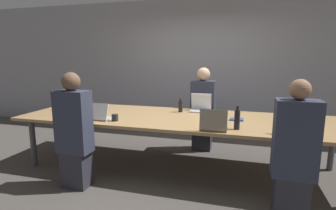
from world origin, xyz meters
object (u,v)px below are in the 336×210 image
cup_near_right (319,133)px  person_far_center (203,110)px  bottle_far_center (181,106)px  person_near_left (74,133)px  cup_near_left (115,118)px  laptop_far_center (201,106)px  person_near_right (294,154)px  laptop_near_left (97,115)px  stapler (207,120)px  bottle_near_midright (237,119)px  laptop_near_right (293,129)px  laptop_near_midright (214,124)px

cup_near_right → person_far_center: (-1.46, 1.36, -0.10)m
bottle_far_center → person_near_left: 1.63m
person_near_left → cup_near_left: person_near_left is taller
laptop_far_center → person_near_left: 1.95m
cup_near_right → bottle_far_center: bearing=154.2°
person_near_right → laptop_near_left: person_near_right is taller
cup_near_left → person_near_left: bearing=-125.9°
person_far_center → stapler: size_ratio=9.47×
bottle_near_midright → cup_near_left: bearing=-179.6°
laptop_near_right → cup_near_right: 0.26m
cup_near_left → bottle_far_center: bearing=48.4°
laptop_near_right → laptop_near_midright: laptop_near_midright is taller
laptop_near_midright → cup_near_left: size_ratio=3.50×
laptop_near_midright → cup_near_left: laptop_near_midright is taller
person_far_center → cup_near_left: person_far_center is taller
cup_near_right → laptop_near_left: laptop_near_left is taller
cup_near_right → person_far_center: 2.00m
person_near_right → person_far_center: person_far_center is taller
cup_near_right → stapler: size_ratio=0.50×
cup_near_left → stapler: (1.20, 0.27, -0.02)m
laptop_far_center → bottle_far_center: (-0.29, -0.17, 0.01)m
cup_near_right → bottle_far_center: (-1.73, 0.84, 0.05)m
laptop_near_right → laptop_far_center: bearing=-40.8°
laptop_near_right → cup_near_left: laptop_near_right is taller
person_far_center → bottle_near_midright: bearing=-65.6°
cup_near_right → person_far_center: person_far_center is taller
person_far_center → bottle_far_center: person_far_center is taller
laptop_near_midright → laptop_near_right: bearing=-175.6°
laptop_far_center → cup_near_left: size_ratio=3.57×
cup_near_right → person_far_center: size_ratio=0.05×
bottle_near_midright → bottle_far_center: 1.18m
bottle_far_center → laptop_near_left: 1.27m
person_far_center → laptop_near_right: bearing=-48.8°
person_near_right → stapler: bearing=-37.7°
person_near_left → laptop_near_midright: bearing=-168.6°
laptop_near_right → person_near_right: size_ratio=0.23×
laptop_near_midright → person_near_left: person_near_left is taller
laptop_far_center → person_far_center: (-0.02, 0.35, -0.14)m
bottle_near_midright → person_near_left: person_near_left is taller
bottle_near_midright → laptop_far_center: size_ratio=0.88×
laptop_near_right → laptop_near_midright: size_ratio=1.03×
cup_near_right → stapler: bearing=166.3°
cup_near_right → bottle_near_midright: bearing=177.2°
person_far_center → bottle_far_center: size_ratio=6.75×
person_far_center → laptop_near_left: 1.83m
laptop_near_right → person_near_right: person_near_right is taller
bottle_near_midright → laptop_near_midright: bearing=-154.4°
laptop_far_center → person_far_center: person_far_center is taller
laptop_near_midright → cup_near_left: (-1.32, 0.11, -0.03)m
laptop_near_right → bottle_far_center: (-1.47, 0.85, 0.03)m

